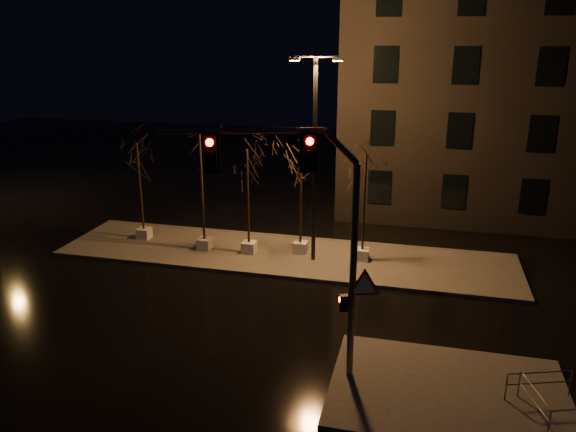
# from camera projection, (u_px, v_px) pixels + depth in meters

# --- Properties ---
(ground) EXTENTS (90.00, 90.00, 0.00)m
(ground) POSITION_uv_depth(u_px,v_px,m) (246.00, 313.00, 21.74)
(ground) COLOR black
(ground) RESTS_ON ground
(median) EXTENTS (22.00, 5.00, 0.15)m
(median) POSITION_uv_depth(u_px,v_px,m) (284.00, 255.00, 27.27)
(median) COLOR #4C4A44
(median) RESTS_ON ground
(sidewalk_corner) EXTENTS (7.00, 5.00, 0.15)m
(sidewalk_corner) POSITION_uv_depth(u_px,v_px,m) (448.00, 392.00, 16.78)
(sidewalk_corner) COLOR #4C4A44
(sidewalk_corner) RESTS_ON ground
(building) EXTENTS (25.00, 12.00, 15.00)m
(building) POSITION_uv_depth(u_px,v_px,m) (565.00, 85.00, 32.89)
(building) COLOR black
(building) RESTS_ON ground
(tree_0) EXTENTS (1.80, 1.80, 5.17)m
(tree_0) POSITION_uv_depth(u_px,v_px,m) (138.00, 165.00, 28.10)
(tree_0) COLOR silver
(tree_0) RESTS_ON median
(tree_1) EXTENTS (1.80, 1.80, 6.03)m
(tree_1) POSITION_uv_depth(u_px,v_px,m) (201.00, 158.00, 26.44)
(tree_1) COLOR silver
(tree_1) RESTS_ON median
(tree_2) EXTENTS (1.80, 1.80, 5.23)m
(tree_2) POSITION_uv_depth(u_px,v_px,m) (247.00, 173.00, 26.18)
(tree_2) COLOR silver
(tree_2) RESTS_ON median
(tree_3) EXTENTS (1.80, 1.80, 5.35)m
(tree_3) POSITION_uv_depth(u_px,v_px,m) (301.00, 171.00, 26.14)
(tree_3) COLOR silver
(tree_3) RESTS_ON median
(tree_4) EXTENTS (1.80, 1.80, 5.20)m
(tree_4) POSITION_uv_depth(u_px,v_px,m) (365.00, 179.00, 25.30)
(tree_4) COLOR silver
(tree_4) RESTS_ON median
(traffic_signal_mast) EXTENTS (6.10, 1.92, 7.74)m
(traffic_signal_mast) POSITION_uv_depth(u_px,v_px,m) (311.00, 221.00, 15.94)
(traffic_signal_mast) COLOR #585A60
(traffic_signal_mast) RESTS_ON sidewalk_corner
(streetlight_main) EXTENTS (2.33, 0.50, 9.30)m
(streetlight_main) POSITION_uv_depth(u_px,v_px,m) (315.00, 147.00, 24.93)
(streetlight_main) COLOR black
(streetlight_main) RESTS_ON median
(guard_rail_a) EXTENTS (1.89, 0.70, 0.86)m
(guard_rail_a) POSITION_uv_depth(u_px,v_px,m) (539.00, 381.00, 16.24)
(guard_rail_a) COLOR #585A60
(guard_rail_a) RESTS_ON sidewalk_corner
(guard_rail_b) EXTENTS (0.56, 1.75, 0.86)m
(guard_rail_b) POSITION_uv_depth(u_px,v_px,m) (534.00, 399.00, 15.46)
(guard_rail_b) COLOR #585A60
(guard_rail_b) RESTS_ON sidewalk_corner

